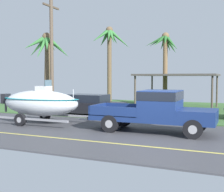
% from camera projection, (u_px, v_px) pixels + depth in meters
% --- Properties ---
extents(ground, '(36.00, 22.00, 0.11)m').
position_uv_depth(ground, '(187.00, 114.00, 20.15)').
color(ground, '#424247').
extents(pickup_truck_towing, '(5.86, 2.00, 1.92)m').
position_uv_depth(pickup_truck_towing, '(160.00, 109.00, 13.40)').
color(pickup_truck_towing, navy).
rests_on(pickup_truck_towing, ground).
extents(boat_on_trailer, '(5.87, 2.35, 2.38)m').
position_uv_depth(boat_on_trailer, '(40.00, 103.00, 16.02)').
color(boat_on_trailer, gray).
rests_on(boat_on_trailer, ground).
extents(parked_sedan_near, '(4.43, 1.89, 1.38)m').
position_uv_depth(parked_sedan_near, '(91.00, 105.00, 19.64)').
color(parked_sedan_near, black).
rests_on(parked_sedan_near, ground).
extents(carport_awning, '(6.08, 5.26, 2.77)m').
position_uv_depth(carport_awning, '(178.00, 76.00, 23.46)').
color(carport_awning, '#4C4238').
rests_on(carport_awning, ground).
extents(palm_tree_near_left, '(3.04, 3.12, 6.41)m').
position_uv_depth(palm_tree_near_left, '(165.00, 50.00, 25.66)').
color(palm_tree_near_left, brown).
rests_on(palm_tree_near_left, ground).
extents(palm_tree_near_right, '(2.95, 2.99, 5.70)m').
position_uv_depth(palm_tree_near_right, '(47.00, 53.00, 21.08)').
color(palm_tree_near_right, brown).
rests_on(palm_tree_near_right, ground).
extents(palm_tree_mid, '(3.02, 3.08, 6.55)m').
position_uv_depth(palm_tree_mid, '(110.00, 45.00, 23.53)').
color(palm_tree_mid, brown).
rests_on(palm_tree_mid, ground).
extents(utility_pole, '(0.24, 1.80, 7.92)m').
position_uv_depth(utility_pole, '(52.00, 54.00, 20.25)').
color(utility_pole, brown).
rests_on(utility_pole, ground).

